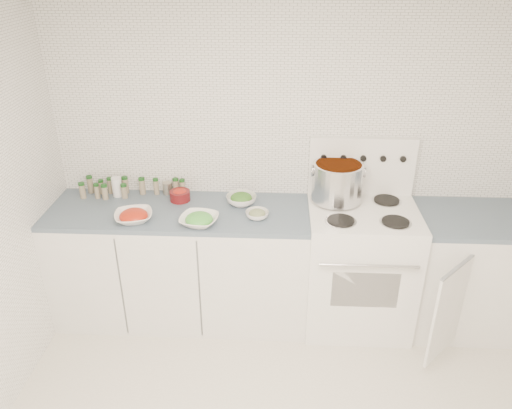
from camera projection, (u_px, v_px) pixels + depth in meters
The scene contains 13 objects.
room_walls at pixel (306, 207), 2.14m from camera, with size 3.54×3.04×2.52m.
counter_left at pixel (182, 263), 3.73m from camera, with size 1.85×0.62×0.90m.
stove at pixel (358, 263), 3.65m from camera, with size 0.76×0.70×1.36m.
counter_right at pixel (471, 271), 3.64m from camera, with size 0.89×0.91×0.90m.
stock_pot at pixel (337, 180), 3.51m from camera, with size 0.38×0.36×0.27m.
bowl_tomato at pixel (134, 216), 3.37m from camera, with size 0.31×0.31×0.08m.
bowl_snowpea at pixel (199, 220), 3.32m from camera, with size 0.29×0.29×0.08m.
bowl_broccoli at pixel (241, 199), 3.59m from camera, with size 0.22×0.22×0.09m.
bowl_zucchini at pixel (257, 214), 3.41m from camera, with size 0.20×0.20×0.06m.
bowl_pepper at pixel (180, 195), 3.64m from camera, with size 0.15×0.15×0.09m.
salt_canister at pixel (117, 187), 3.70m from camera, with size 0.07×0.07×0.15m, color white.
tin_can at pixel (167, 188), 3.75m from camera, with size 0.07×0.07×0.09m, color gray.
spice_cluster at pixel (124, 187), 3.72m from camera, with size 0.77×0.16×0.14m.
Camera 1 is at (-0.12, -1.91, 2.53)m, focal length 35.00 mm.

